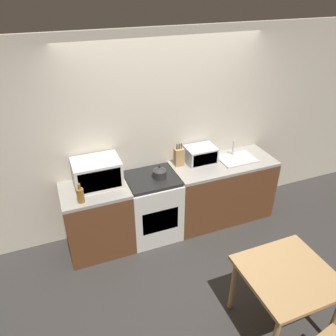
# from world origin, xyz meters

# --- Properties ---
(ground_plane) EXTENTS (16.00, 16.00, 0.00)m
(ground_plane) POSITION_xyz_m (0.00, 0.00, 0.00)
(ground_plane) COLOR #33302D
(wall_back) EXTENTS (10.00, 0.06, 2.60)m
(wall_back) POSITION_xyz_m (0.00, 1.13, 1.30)
(wall_back) COLOR beige
(wall_back) RESTS_ON ground_plane
(counter_left_run) EXTENTS (0.79, 0.62, 0.90)m
(counter_left_run) POSITION_xyz_m (-1.04, 0.79, 0.45)
(counter_left_run) COLOR brown
(counter_left_run) RESTS_ON ground_plane
(counter_right_run) EXTENTS (1.42, 0.62, 0.90)m
(counter_right_run) POSITION_xyz_m (0.72, 0.79, 0.45)
(counter_right_run) COLOR brown
(counter_right_run) RESTS_ON ground_plane
(stove_range) EXTENTS (0.65, 0.62, 0.90)m
(stove_range) POSITION_xyz_m (-0.31, 0.79, 0.45)
(stove_range) COLOR silver
(stove_range) RESTS_ON ground_plane
(kettle) EXTENTS (0.17, 0.17, 0.18)m
(kettle) POSITION_xyz_m (-0.22, 0.75, 0.98)
(kettle) COLOR #2D2D2D
(kettle) RESTS_ON stove_range
(microwave) EXTENTS (0.55, 0.40, 0.32)m
(microwave) POSITION_xyz_m (-0.96, 0.88, 1.06)
(microwave) COLOR silver
(microwave) RESTS_ON counter_left_run
(bottle) EXTENTS (0.08, 0.08, 0.24)m
(bottle) POSITION_xyz_m (-1.21, 0.59, 0.99)
(bottle) COLOR olive
(bottle) RESTS_ON counter_left_run
(knife_block) EXTENTS (0.12, 0.09, 0.31)m
(knife_block) POSITION_xyz_m (0.12, 0.95, 1.02)
(knife_block) COLOR tan
(knife_block) RESTS_ON counter_right_run
(toaster_oven) EXTENTS (0.40, 0.30, 0.22)m
(toaster_oven) POSITION_xyz_m (0.43, 0.93, 1.01)
(toaster_oven) COLOR silver
(toaster_oven) RESTS_ON counter_right_run
(sink_basin) EXTENTS (0.49, 0.35, 0.24)m
(sink_basin) POSITION_xyz_m (0.93, 0.80, 0.92)
(sink_basin) COLOR silver
(sink_basin) RESTS_ON counter_right_run
(dining_table) EXTENTS (0.82, 0.78, 0.73)m
(dining_table) POSITION_xyz_m (0.41, -0.97, 0.63)
(dining_table) COLOR tan
(dining_table) RESTS_ON ground_plane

